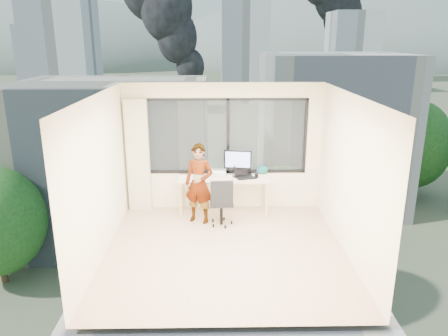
{
  "coord_description": "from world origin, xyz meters",
  "views": [
    {
      "loc": [
        -0.14,
        -6.49,
        3.42
      ],
      "look_at": [
        0.0,
        1.0,
        1.15
      ],
      "focal_mm": 34.33,
      "sensor_mm": 36.0,
      "label": 1
    }
  ],
  "objects_px": {
    "game_console": "(217,173)",
    "laptop": "(245,172)",
    "chair": "(221,201)",
    "handbag": "(262,170)",
    "person": "(199,184)",
    "monitor": "(238,163)",
    "desk": "(223,195)"
  },
  "relations": [
    {
      "from": "desk",
      "to": "handbag",
      "type": "xyz_separation_m",
      "value": [
        0.8,
        0.22,
        0.47
      ]
    },
    {
      "from": "desk",
      "to": "game_console",
      "type": "xyz_separation_m",
      "value": [
        -0.12,
        0.21,
        0.42
      ]
    },
    {
      "from": "game_console",
      "to": "laptop",
      "type": "distance_m",
      "value": 0.6
    },
    {
      "from": "chair",
      "to": "handbag",
      "type": "distance_m",
      "value": 1.23
    },
    {
      "from": "chair",
      "to": "laptop",
      "type": "xyz_separation_m",
      "value": [
        0.48,
        0.57,
        0.39
      ]
    },
    {
      "from": "laptop",
      "to": "handbag",
      "type": "xyz_separation_m",
      "value": [
        0.37,
        0.24,
        -0.03
      ]
    },
    {
      "from": "game_console",
      "to": "laptop",
      "type": "relative_size",
      "value": 0.89
    },
    {
      "from": "monitor",
      "to": "game_console",
      "type": "height_order",
      "value": "monitor"
    },
    {
      "from": "desk",
      "to": "chair",
      "type": "distance_m",
      "value": 0.61
    },
    {
      "from": "handbag",
      "to": "laptop",
      "type": "bearing_deg",
      "value": -134.49
    },
    {
      "from": "chair",
      "to": "monitor",
      "type": "xyz_separation_m",
      "value": [
        0.34,
        0.66,
        0.55
      ]
    },
    {
      "from": "person",
      "to": "monitor",
      "type": "height_order",
      "value": "person"
    },
    {
      "from": "desk",
      "to": "laptop",
      "type": "xyz_separation_m",
      "value": [
        0.43,
        -0.02,
        0.49
      ]
    },
    {
      "from": "person",
      "to": "monitor",
      "type": "relative_size",
      "value": 2.78
    },
    {
      "from": "monitor",
      "to": "handbag",
      "type": "height_order",
      "value": "monitor"
    },
    {
      "from": "desk",
      "to": "handbag",
      "type": "relative_size",
      "value": 7.57
    },
    {
      "from": "laptop",
      "to": "chair",
      "type": "bearing_deg",
      "value": -148.71
    },
    {
      "from": "desk",
      "to": "game_console",
      "type": "bearing_deg",
      "value": 119.35
    },
    {
      "from": "chair",
      "to": "handbag",
      "type": "relative_size",
      "value": 4.05
    },
    {
      "from": "chair",
      "to": "game_console",
      "type": "distance_m",
      "value": 0.86
    },
    {
      "from": "game_console",
      "to": "monitor",
      "type": "bearing_deg",
      "value": -15.78
    },
    {
      "from": "game_console",
      "to": "laptop",
      "type": "xyz_separation_m",
      "value": [
        0.55,
        -0.23,
        0.08
      ]
    },
    {
      "from": "game_console",
      "to": "handbag",
      "type": "relative_size",
      "value": 1.44
    },
    {
      "from": "person",
      "to": "handbag",
      "type": "xyz_separation_m",
      "value": [
        1.27,
        0.66,
        0.07
      ]
    },
    {
      "from": "desk",
      "to": "monitor",
      "type": "xyz_separation_m",
      "value": [
        0.29,
        0.07,
        0.65
      ]
    },
    {
      "from": "chair",
      "to": "game_console",
      "type": "xyz_separation_m",
      "value": [
        -0.07,
        0.8,
        0.31
      ]
    },
    {
      "from": "monitor",
      "to": "game_console",
      "type": "xyz_separation_m",
      "value": [
        -0.41,
        0.14,
        -0.24
      ]
    },
    {
      "from": "desk",
      "to": "monitor",
      "type": "relative_size",
      "value": 3.24
    },
    {
      "from": "person",
      "to": "game_console",
      "type": "relative_size",
      "value": 4.52
    },
    {
      "from": "chair",
      "to": "monitor",
      "type": "distance_m",
      "value": 0.92
    },
    {
      "from": "desk",
      "to": "laptop",
      "type": "relative_size",
      "value": 4.71
    },
    {
      "from": "chair",
      "to": "person",
      "type": "xyz_separation_m",
      "value": [
        -0.42,
        0.16,
        0.29
      ]
    }
  ]
}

